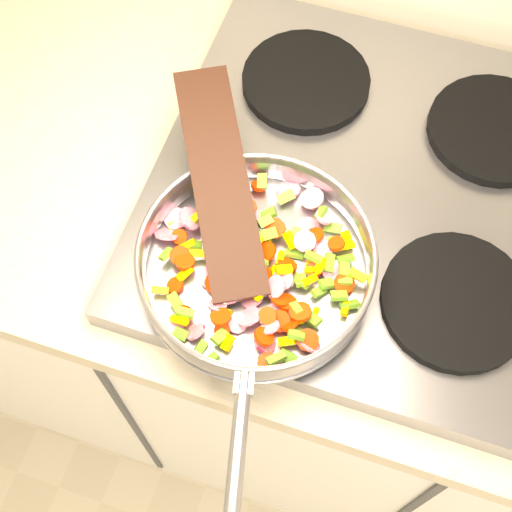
% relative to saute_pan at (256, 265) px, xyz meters
% --- Properties ---
extents(cooktop, '(0.60, 0.60, 0.04)m').
position_rel_saute_pan_xyz_m(cooktop, '(0.11, 0.19, -0.07)').
color(cooktop, '#939399').
rests_on(cooktop, counter_top).
extents(grate_fl, '(0.19, 0.19, 0.02)m').
position_rel_saute_pan_xyz_m(grate_fl, '(-0.03, 0.05, -0.04)').
color(grate_fl, black).
rests_on(grate_fl, cooktop).
extents(grate_fr, '(0.19, 0.19, 0.02)m').
position_rel_saute_pan_xyz_m(grate_fr, '(0.25, 0.05, -0.04)').
color(grate_fr, black).
rests_on(grate_fr, cooktop).
extents(grate_bl, '(0.19, 0.19, 0.02)m').
position_rel_saute_pan_xyz_m(grate_bl, '(-0.03, 0.33, -0.04)').
color(grate_bl, black).
rests_on(grate_bl, cooktop).
extents(grate_br, '(0.19, 0.19, 0.02)m').
position_rel_saute_pan_xyz_m(grate_br, '(0.25, 0.33, -0.04)').
color(grate_br, black).
rests_on(grate_br, cooktop).
extents(saute_pan, '(0.33, 0.49, 0.06)m').
position_rel_saute_pan_xyz_m(saute_pan, '(0.00, 0.00, 0.00)').
color(saute_pan, '#9E9EA5').
rests_on(saute_pan, grate_fl).
extents(vegetable_heap, '(0.28, 0.28, 0.04)m').
position_rel_saute_pan_xyz_m(vegetable_heap, '(0.00, 0.00, -0.01)').
color(vegetable_heap, '#5F9723').
rests_on(vegetable_heap, saute_pan).
extents(wooden_spatula, '(0.21, 0.31, 0.08)m').
position_rel_saute_pan_xyz_m(wooden_spatula, '(-0.08, 0.09, 0.02)').
color(wooden_spatula, black).
rests_on(wooden_spatula, saute_pan).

